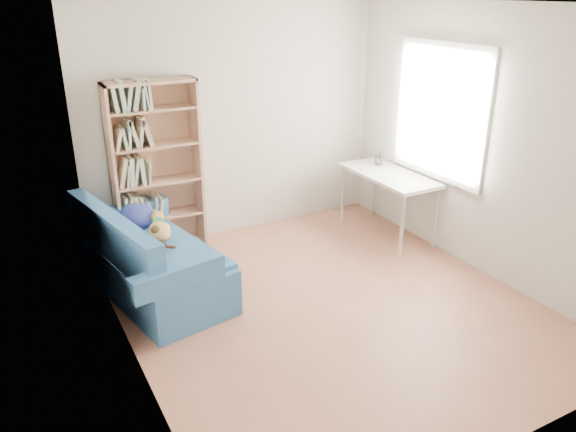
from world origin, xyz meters
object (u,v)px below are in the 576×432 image
object	(u,v)px
sofa	(148,261)
bookshelf	(157,177)
desk	(389,179)
pen_cup	(378,159)

from	to	relation	value
sofa	bookshelf	size ratio (longest dim) A/B	1.02
sofa	desk	size ratio (longest dim) A/B	1.53
bookshelf	desk	size ratio (longest dim) A/B	1.51
desk	sofa	bearing A→B (deg)	-179.68
desk	pen_cup	world-z (taller)	pen_cup
bookshelf	pen_cup	distance (m)	2.57
desk	pen_cup	xyz separation A→B (m)	(0.10, 0.34, 0.14)
sofa	pen_cup	size ratio (longest dim) A/B	10.94
sofa	pen_cup	world-z (taller)	pen_cup
pen_cup	bookshelf	bearing A→B (deg)	169.38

